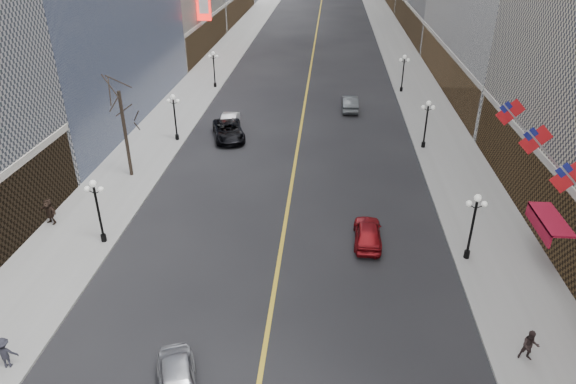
% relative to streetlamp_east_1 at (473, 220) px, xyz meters
% --- Properties ---
extents(sidewalk_east, '(6.00, 230.00, 0.15)m').
position_rel_streetlamp_east_1_xyz_m(sidewalk_east, '(2.20, 40.00, -2.83)').
color(sidewalk_east, gray).
rests_on(sidewalk_east, ground).
extents(sidewalk_west, '(6.00, 230.00, 0.15)m').
position_rel_streetlamp_east_1_xyz_m(sidewalk_west, '(-25.80, 40.00, -2.83)').
color(sidewalk_west, gray).
rests_on(sidewalk_west, ground).
extents(lane_line, '(0.25, 200.00, 0.02)m').
position_rel_streetlamp_east_1_xyz_m(lane_line, '(-11.80, 50.00, -2.89)').
color(lane_line, gold).
rests_on(lane_line, ground).
extents(streetlamp_east_1, '(1.26, 0.44, 4.52)m').
position_rel_streetlamp_east_1_xyz_m(streetlamp_east_1, '(0.00, 0.00, 0.00)').
color(streetlamp_east_1, black).
rests_on(streetlamp_east_1, sidewalk_east).
extents(streetlamp_east_2, '(1.26, 0.44, 4.52)m').
position_rel_streetlamp_east_1_xyz_m(streetlamp_east_2, '(0.00, 18.00, 0.00)').
color(streetlamp_east_2, black).
rests_on(streetlamp_east_2, sidewalk_east).
extents(streetlamp_east_3, '(1.26, 0.44, 4.52)m').
position_rel_streetlamp_east_1_xyz_m(streetlamp_east_3, '(0.00, 36.00, 0.00)').
color(streetlamp_east_3, black).
rests_on(streetlamp_east_3, sidewalk_east).
extents(streetlamp_west_1, '(1.26, 0.44, 4.52)m').
position_rel_streetlamp_east_1_xyz_m(streetlamp_west_1, '(-23.60, 0.00, 0.00)').
color(streetlamp_west_1, black).
rests_on(streetlamp_west_1, sidewalk_west).
extents(streetlamp_west_2, '(1.26, 0.44, 4.52)m').
position_rel_streetlamp_east_1_xyz_m(streetlamp_west_2, '(-23.60, 18.00, 0.00)').
color(streetlamp_west_2, black).
rests_on(streetlamp_west_2, sidewalk_west).
extents(streetlamp_west_3, '(1.26, 0.44, 4.52)m').
position_rel_streetlamp_east_1_xyz_m(streetlamp_west_3, '(-23.60, 36.00, 0.00)').
color(streetlamp_west_3, black).
rests_on(streetlamp_west_3, sidewalk_west).
extents(flag_3, '(2.87, 0.12, 2.87)m').
position_rel_streetlamp_east_1_xyz_m(flag_3, '(3.51, -3.00, 4.39)').
color(flag_3, '#B2B2B7').
rests_on(flag_3, ground).
extents(flag_4, '(2.87, 0.12, 2.87)m').
position_rel_streetlamp_east_1_xyz_m(flag_4, '(3.51, 2.00, 4.39)').
color(flag_4, '#B2B2B7').
rests_on(flag_4, ground).
extents(flag_5, '(2.87, 0.12, 2.87)m').
position_rel_streetlamp_east_1_xyz_m(flag_5, '(3.51, 7.00, 4.39)').
color(flag_5, '#B2B2B7').
rests_on(flag_5, ground).
extents(awning_c, '(1.40, 4.00, 0.93)m').
position_rel_streetlamp_east_1_xyz_m(awning_c, '(4.30, -0.00, 0.18)').
color(awning_c, maroon).
rests_on(awning_c, ground).
extents(tree_west_far, '(3.60, 3.60, 7.92)m').
position_rel_streetlamp_east_1_xyz_m(tree_west_far, '(-25.30, 10.00, 3.34)').
color(tree_west_far, '#2D231C').
rests_on(tree_west_far, sidewalk_west).
extents(car_nb_near, '(3.20, 4.84, 1.53)m').
position_rel_streetlamp_east_1_xyz_m(car_nb_near, '(-15.30, -11.84, -2.14)').
color(car_nb_near, '#B8BAC1').
rests_on(car_nb_near, ground).
extents(car_nb_mid, '(1.60, 4.42, 1.45)m').
position_rel_streetlamp_east_1_xyz_m(car_nb_mid, '(-19.15, 21.77, -2.18)').
color(car_nb_mid, silver).
rests_on(car_nb_mid, ground).
extents(car_nb_far, '(4.35, 6.50, 1.66)m').
position_rel_streetlamp_east_1_xyz_m(car_nb_far, '(-18.70, 19.04, -2.07)').
color(car_nb_far, black).
rests_on(car_nb_far, ground).
extents(car_sb_mid, '(1.91, 4.50, 1.52)m').
position_rel_streetlamp_east_1_xyz_m(car_sb_mid, '(-6.14, 1.46, -2.14)').
color(car_sb_mid, maroon).
rests_on(car_sb_mid, ground).
extents(car_sb_far, '(1.80, 4.93, 1.61)m').
position_rel_streetlamp_east_1_xyz_m(car_sb_far, '(-6.62, 28.67, -2.09)').
color(car_sb_far, '#474B4E').
rests_on(car_sb_far, ground).
extents(ped_east_walk, '(0.89, 0.57, 1.71)m').
position_rel_streetlamp_east_1_xyz_m(ped_east_walk, '(0.99, -8.45, -1.90)').
color(ped_east_walk, black).
rests_on(ped_east_walk, sidewalk_east).
extents(ped_west_walk, '(1.16, 0.68, 1.68)m').
position_rel_streetlamp_east_1_xyz_m(ped_west_walk, '(-23.85, -10.89, -1.91)').
color(ped_west_walk, '#212129').
rests_on(ped_west_walk, sidewalk_west).
extents(ped_west_far, '(1.81, 1.19, 1.90)m').
position_rel_streetlamp_east_1_xyz_m(ped_west_far, '(-28.20, 1.96, -1.80)').
color(ped_west_far, black).
rests_on(ped_west_far, sidewalk_west).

